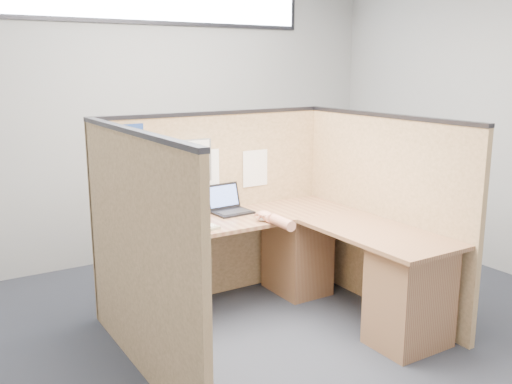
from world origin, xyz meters
TOP-DOWN VIEW (x-y plane):
  - floor at (0.00, 0.00)m, footprint 5.00×5.00m
  - wall_back at (0.00, 2.25)m, footprint 5.00×0.00m
  - clerestory_window at (0.00, 2.23)m, footprint 3.30×0.04m
  - cubicle_partitions at (0.00, 0.43)m, footprint 2.06×1.83m
  - l_desk at (0.18, 0.29)m, footprint 1.95×1.75m
  - laptop at (0.04, 0.85)m, footprint 0.31×0.30m
  - keyboard at (-0.45, 0.49)m, footprint 0.40×0.20m
  - mouse at (0.14, 0.48)m, footprint 0.13×0.10m
  - hand_forearm at (0.15, 0.33)m, footprint 0.12×0.42m
  - blue_poster at (-0.67, 0.97)m, footprint 0.18×0.02m
  - american_flag at (-0.27, 0.96)m, footprint 0.20×0.01m
  - file_holder at (-0.21, 0.94)m, footprint 0.26×0.05m
  - paper_left at (-0.10, 0.97)m, footprint 0.23×0.02m
  - paper_right at (0.36, 0.97)m, footprint 0.24×0.01m

SIDE VIEW (x-z plane):
  - floor at x=0.00m, z-range 0.00..0.00m
  - l_desk at x=0.18m, z-range 0.03..0.76m
  - keyboard at x=-0.45m, z-range 0.73..0.76m
  - mouse at x=0.14m, z-range 0.73..0.78m
  - cubicle_partitions at x=0.00m, z-range 0.00..1.53m
  - hand_forearm at x=0.15m, z-range 0.73..0.81m
  - laptop at x=0.04m, z-range 0.68..0.89m
  - paper_right at x=0.36m, z-range 0.89..1.19m
  - paper_left at x=-0.10m, z-range 0.93..1.23m
  - file_holder at x=-0.21m, z-range 0.99..1.33m
  - american_flag at x=-0.27m, z-range 1.04..1.39m
  - blue_poster at x=-0.67m, z-range 1.23..1.47m
  - wall_back at x=0.00m, z-range -1.10..3.90m
  - clerestory_window at x=0.00m, z-range 2.26..2.64m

